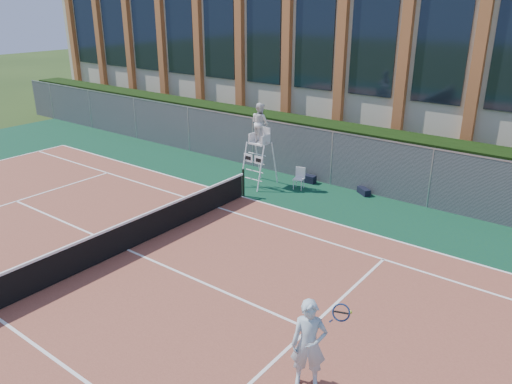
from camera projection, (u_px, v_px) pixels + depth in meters
The scene contains 12 objects.
ground at pixel (127, 251), 15.04m from camera, with size 120.00×120.00×0.00m, color #233814.
apron at pixel (153, 239), 15.78m from camera, with size 36.00×20.00×0.01m, color #0D392C.
tennis_court at pixel (127, 250), 15.03m from camera, with size 23.77×10.97×0.02m, color brown.
tennis_net at pixel (126, 235), 14.84m from camera, with size 0.10×11.30×1.10m.
fence at pixel (290, 150), 21.17m from camera, with size 40.00×0.06×2.20m, color #595E60, non-canonical shape.
hedge at pixel (305, 144), 22.06m from camera, with size 40.00×1.40×2.20m, color black.
building at pixel (386, 58), 26.86m from camera, with size 45.00×10.60×8.22m.
umpire_chair at pixel (260, 125), 19.54m from camera, with size 0.95×1.46×3.39m.
plastic_chair at pixel (300, 176), 19.84m from camera, with size 0.48×0.48×0.85m.
sports_bag_near at pixel (307, 178), 20.61m from camera, with size 0.73×0.29×0.31m, color black.
sports_bag_far at pixel (364, 191), 19.34m from camera, with size 0.62×0.27×0.25m, color black.
tennis_player at pixel (309, 344), 9.45m from camera, with size 1.09×0.83×1.87m.
Camera 1 is at (11.20, -8.30, 7.07)m, focal length 35.00 mm.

